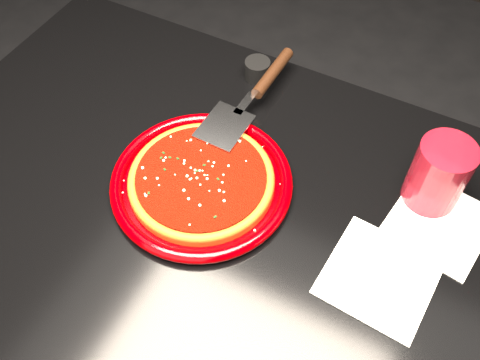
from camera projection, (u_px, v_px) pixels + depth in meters
name	position (u px, v px, depth m)	size (l,w,h in m)	color
floor	(228.00, 357.00, 1.52)	(4.00, 4.00, 0.01)	black
table	(225.00, 302.00, 1.21)	(1.20, 0.80, 0.75)	black
plate	(202.00, 182.00, 0.93)	(0.32, 0.32, 0.02)	#830002
pizza_crust	(201.00, 181.00, 0.93)	(0.25, 0.25, 0.01)	#8B3F11
pizza_crust_rim	(201.00, 179.00, 0.92)	(0.25, 0.25, 0.02)	#8B3F11
pizza_sauce	(201.00, 177.00, 0.92)	(0.23, 0.23, 0.01)	#640E04
parmesan_dusting	(201.00, 175.00, 0.91)	(0.22, 0.22, 0.01)	beige
basil_flecks	(201.00, 175.00, 0.91)	(0.20, 0.20, 0.00)	black
pizza_server	(251.00, 96.00, 1.01)	(0.10, 0.34, 0.03)	#BABDC1
cup	(438.00, 175.00, 0.87)	(0.09, 0.09, 0.13)	maroon
napkin_a	(379.00, 277.00, 0.83)	(0.16, 0.16, 0.00)	white
napkin_b	(439.00, 223.00, 0.89)	(0.15, 0.16, 0.00)	white
ramekin	(257.00, 69.00, 1.09)	(0.05, 0.05, 0.04)	black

